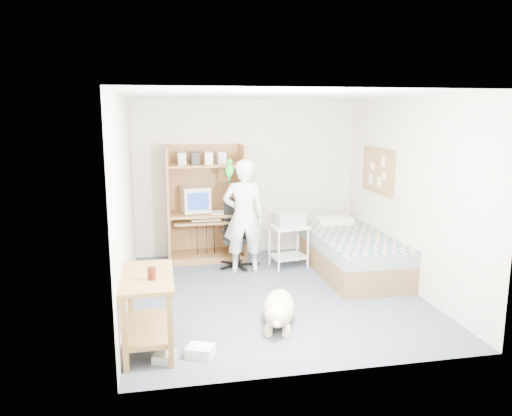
% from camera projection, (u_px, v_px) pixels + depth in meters
% --- Properties ---
extents(floor, '(4.00, 4.00, 0.00)m').
position_uv_depth(floor, '(274.00, 294.00, 6.42)').
color(floor, '#464E5F').
rests_on(floor, ground).
extents(wall_back, '(3.60, 0.02, 2.50)m').
position_uv_depth(wall_back, '(246.00, 177.00, 8.10)').
color(wall_back, beige).
rests_on(wall_back, floor).
extents(wall_right, '(0.02, 4.00, 2.50)m').
position_uv_depth(wall_right, '(409.00, 194.00, 6.52)').
color(wall_right, beige).
rests_on(wall_right, floor).
extents(wall_left, '(0.02, 4.00, 2.50)m').
position_uv_depth(wall_left, '(125.00, 203.00, 5.84)').
color(wall_left, beige).
rests_on(wall_left, floor).
extents(ceiling, '(3.60, 4.00, 0.02)m').
position_uv_depth(ceiling, '(275.00, 95.00, 5.94)').
color(ceiling, white).
rests_on(ceiling, wall_back).
extents(computer_hutch, '(1.20, 0.63, 1.80)m').
position_uv_depth(computer_hutch, '(206.00, 208.00, 7.80)').
color(computer_hutch, brown).
rests_on(computer_hutch, floor).
extents(bed, '(1.02, 2.02, 0.66)m').
position_uv_depth(bed, '(352.00, 253.00, 7.20)').
color(bed, brown).
rests_on(bed, floor).
extents(side_desk, '(0.50, 1.00, 0.75)m').
position_uv_depth(side_desk, '(148.00, 300.00, 4.87)').
color(side_desk, brown).
rests_on(side_desk, floor).
extents(corkboard, '(0.04, 0.94, 0.66)m').
position_uv_depth(corkboard, '(378.00, 170.00, 7.34)').
color(corkboard, olive).
rests_on(corkboard, wall_right).
extents(office_chair, '(0.56, 0.56, 0.99)m').
position_uv_depth(office_chair, '(238.00, 243.00, 7.52)').
color(office_chair, black).
rests_on(office_chair, floor).
extents(person, '(0.64, 0.45, 1.65)m').
position_uv_depth(person, '(244.00, 216.00, 7.15)').
color(person, white).
rests_on(person, floor).
extents(parrot, '(0.12, 0.21, 0.33)m').
position_uv_depth(parrot, '(229.00, 169.00, 6.99)').
color(parrot, '#148F1C').
rests_on(parrot, person).
extents(dog, '(0.54, 1.07, 0.41)m').
position_uv_depth(dog, '(279.00, 309.00, 5.47)').
color(dog, beige).
rests_on(dog, floor).
extents(printer_cart, '(0.60, 0.51, 0.64)m').
position_uv_depth(printer_cart, '(289.00, 239.00, 7.46)').
color(printer_cart, silver).
rests_on(printer_cart, floor).
extents(printer, '(0.47, 0.38, 0.18)m').
position_uv_depth(printer, '(289.00, 219.00, 7.40)').
color(printer, '#A9A9A4').
rests_on(printer, printer_cart).
extents(crt_monitor, '(0.47, 0.49, 0.39)m').
position_uv_depth(crt_monitor, '(195.00, 199.00, 7.75)').
color(crt_monitor, beige).
rests_on(crt_monitor, computer_hutch).
extents(keyboard, '(0.46, 0.18, 0.03)m').
position_uv_depth(keyboard, '(206.00, 219.00, 7.67)').
color(keyboard, beige).
rests_on(keyboard, computer_hutch).
extents(pencil_cup, '(0.08, 0.08, 0.12)m').
position_uv_depth(pencil_cup, '(229.00, 208.00, 7.78)').
color(pencil_cup, gold).
rests_on(pencil_cup, computer_hutch).
extents(drink_glass, '(0.08, 0.08, 0.12)m').
position_uv_depth(drink_glass, '(152.00, 273.00, 4.69)').
color(drink_glass, '#3C1409').
rests_on(drink_glass, side_desk).
extents(floor_box_a, '(0.31, 0.28, 0.10)m').
position_uv_depth(floor_box_a, '(200.00, 351.00, 4.78)').
color(floor_box_a, white).
rests_on(floor_box_a, floor).
extents(floor_box_b, '(0.25, 0.27, 0.08)m').
position_uv_depth(floor_box_b, '(165.00, 357.00, 4.69)').
color(floor_box_b, '#AAAAA6').
rests_on(floor_box_b, floor).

